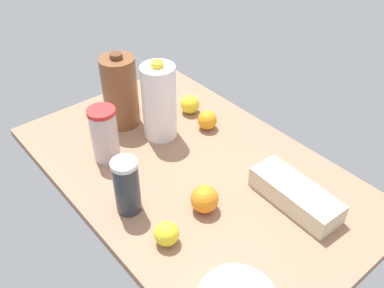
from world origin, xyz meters
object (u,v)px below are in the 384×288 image
object	(u,v)px
chocolate_milk_jug	(120,92)
orange_near_front	(207,120)
lemon_by_jug	(167,234)
lemon_far_back	(152,100)
egg_carton	(295,195)
orange_beside_bowl	(205,199)
milk_jug	(159,102)
lemon_loose	(190,104)
shaker_bottle	(127,186)
tumbler_cup	(104,134)

from	to	relation	value
chocolate_milk_jug	orange_near_front	size ratio (longest dim) A/B	3.96
lemon_by_jug	lemon_far_back	bearing A→B (deg)	-32.38
chocolate_milk_jug	egg_carton	size ratio (longest dim) A/B	0.99
orange_beside_bowl	egg_carton	bearing A→B (deg)	-124.56
milk_jug	lemon_loose	xyz separation A→B (cm)	(4.25, -17.36, -10.12)
lemon_far_back	orange_beside_bowl	xyz separation A→B (cm)	(-54.30, 20.18, 0.48)
chocolate_milk_jug	shaker_bottle	xyz separation A→B (cm)	(-39.00, 23.08, -4.34)
tumbler_cup	orange_beside_bowl	world-z (taller)	tumbler_cup
egg_carton	milk_jug	distance (cm)	55.61
milk_jug	lemon_loose	bearing A→B (deg)	-76.26
egg_carton	lemon_loose	world-z (taller)	lemon_loose
tumbler_cup	orange_beside_bowl	distance (cm)	40.88
egg_carton	lemon_by_jug	distance (cm)	40.37
tumbler_cup	orange_near_front	world-z (taller)	tumbler_cup
egg_carton	lemon_by_jug	size ratio (longest dim) A/B	4.16
tumbler_cup	lemon_loose	world-z (taller)	tumbler_cup
chocolate_milk_jug	orange_near_front	world-z (taller)	chocolate_milk_jug
lemon_far_back	orange_near_front	bearing A→B (deg)	-162.14
chocolate_milk_jug	orange_near_front	bearing A→B (deg)	-136.87
tumbler_cup	orange_beside_bowl	xyz separation A→B (cm)	(-39.43, -9.27, -5.50)
shaker_bottle	orange_near_front	size ratio (longest dim) A/B	2.52
egg_carton	orange_beside_bowl	world-z (taller)	orange_beside_bowl
lemon_far_back	lemon_by_jug	bearing A→B (deg)	147.62
tumbler_cup	lemon_by_jug	size ratio (longest dim) A/B	2.78
shaker_bottle	orange_beside_bowl	size ratio (longest dim) A/B	2.18
milk_jug	lemon_far_back	distance (cm)	20.43
egg_carton	tumbler_cup	bearing A→B (deg)	32.48
lemon_loose	orange_near_front	bearing A→B (deg)	170.99
orange_near_front	lemon_loose	size ratio (longest dim) A/B	0.97
lemon_loose	orange_beside_bowl	world-z (taller)	orange_beside_bowl
tumbler_cup	orange_near_front	distance (cm)	38.77
orange_near_front	lemon_far_back	size ratio (longest dim) A/B	0.98
shaker_bottle	tumbler_cup	size ratio (longest dim) A/B	0.94
chocolate_milk_jug	lemon_by_jug	distance (cm)	61.21
lemon_loose	egg_carton	bearing A→B (deg)	172.61
chocolate_milk_jug	shaker_bottle	world-z (taller)	chocolate_milk_jug
chocolate_milk_jug	orange_beside_bowl	bearing A→B (deg)	173.40
shaker_bottle	milk_jug	size ratio (longest dim) A/B	0.62
lemon_loose	lemon_by_jug	world-z (taller)	lemon_loose
lemon_far_back	lemon_loose	bearing A→B (deg)	-140.47
orange_beside_bowl	orange_near_front	bearing A→B (deg)	-42.67
chocolate_milk_jug	lemon_far_back	world-z (taller)	chocolate_milk_jug
egg_carton	orange_near_front	distance (cm)	46.02
orange_beside_bowl	tumbler_cup	bearing A→B (deg)	13.22
lemon_by_jug	orange_beside_bowl	size ratio (longest dim) A/B	0.84
orange_near_front	milk_jug	bearing A→B (deg)	62.47
lemon_by_jug	egg_carton	bearing A→B (deg)	-108.32
shaker_bottle	tumbler_cup	bearing A→B (deg)	-16.99
lemon_by_jug	lemon_loose	bearing A→B (deg)	-45.35
egg_carton	milk_jug	xyz separation A→B (cm)	(53.72, 9.85, 10.47)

